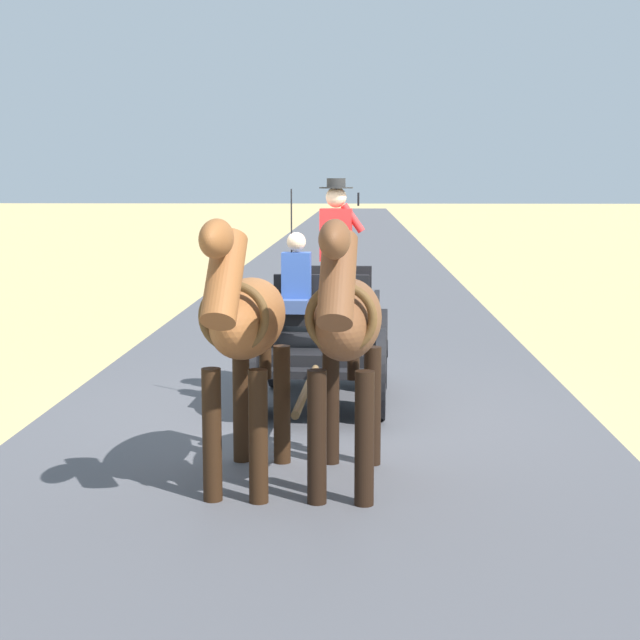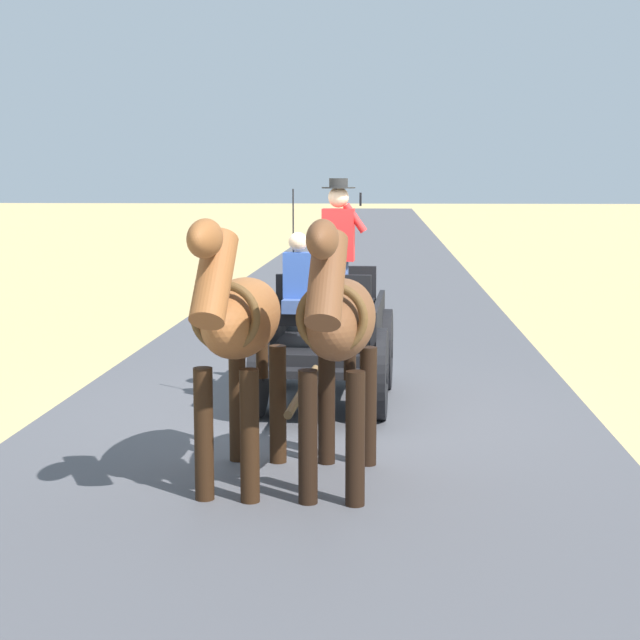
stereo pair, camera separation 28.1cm
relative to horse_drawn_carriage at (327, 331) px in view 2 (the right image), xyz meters
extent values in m
plane|color=tan|center=(0.05, 0.37, -0.82)|extent=(200.00, 200.00, 0.00)
cube|color=#4C4C51|center=(0.05, 0.37, -0.81)|extent=(5.87, 160.00, 0.01)
cube|color=black|center=(0.00, -0.08, -0.16)|extent=(1.28, 2.24, 0.12)
cube|color=black|center=(-0.57, -0.06, 0.12)|extent=(0.14, 2.09, 0.44)
cube|color=black|center=(0.57, -0.11, 0.12)|extent=(0.14, 2.09, 0.44)
cube|color=black|center=(0.05, 1.14, -0.26)|extent=(1.09, 0.28, 0.08)
cube|color=black|center=(-0.05, -1.28, -0.34)|extent=(0.73, 0.23, 0.06)
cube|color=black|center=(0.02, 0.52, 0.22)|extent=(1.03, 0.40, 0.14)
cube|color=black|center=(0.02, 0.34, 0.44)|extent=(1.02, 0.12, 0.44)
cube|color=black|center=(-0.02, -0.58, 0.22)|extent=(1.03, 0.40, 0.14)
cube|color=black|center=(-0.03, -0.76, 0.44)|extent=(1.02, 0.12, 0.44)
cylinder|color=black|center=(-0.62, 0.71, -0.34)|extent=(0.14, 0.96, 0.96)
cylinder|color=black|center=(-0.62, 0.71, -0.34)|extent=(0.13, 0.22, 0.21)
cylinder|color=black|center=(0.68, 0.66, -0.34)|extent=(0.14, 0.96, 0.96)
cylinder|color=black|center=(0.68, 0.66, -0.34)|extent=(0.13, 0.22, 0.21)
cylinder|color=black|center=(-0.68, -0.83, -0.34)|extent=(0.14, 0.96, 0.96)
cylinder|color=black|center=(-0.68, -0.83, -0.34)|extent=(0.13, 0.22, 0.21)
cylinder|color=black|center=(0.62, -0.88, -0.34)|extent=(0.14, 0.96, 0.96)
cylinder|color=black|center=(0.62, -0.88, -0.34)|extent=(0.13, 0.22, 0.21)
cylinder|color=brown|center=(0.08, 2.11, -0.21)|extent=(0.15, 2.00, 0.07)
cylinder|color=black|center=(0.32, 0.51, 0.92)|extent=(0.02, 0.02, 1.30)
cylinder|color=#384C7F|center=(-0.14, 0.25, 0.35)|extent=(0.22, 0.22, 0.90)
cube|color=red|center=(-0.14, 0.25, 1.08)|extent=(0.35, 0.23, 0.56)
sphere|color=beige|center=(-0.14, 0.25, 1.48)|extent=(0.22, 0.22, 0.22)
cylinder|color=black|center=(-0.14, 0.25, 1.58)|extent=(0.36, 0.36, 0.01)
cylinder|color=black|center=(-0.14, 0.25, 1.63)|extent=(0.20, 0.20, 0.10)
cylinder|color=red|center=(-0.32, 0.30, 1.26)|extent=(0.26, 0.09, 0.32)
cube|color=black|center=(-0.38, 0.32, 1.46)|extent=(0.02, 0.07, 0.14)
cube|color=#384C7F|center=(0.28, 0.63, 0.36)|extent=(0.29, 0.33, 0.14)
cube|color=#2D4C99|center=(0.27, 0.51, 0.67)|extent=(0.31, 0.21, 0.48)
sphere|color=beige|center=(0.27, 0.51, 1.02)|extent=(0.20, 0.20, 0.20)
ellipsoid|color=brown|center=(-0.29, 2.93, 0.55)|extent=(0.67, 1.60, 0.64)
cylinder|color=black|center=(-0.43, 3.49, -0.29)|extent=(0.15, 0.15, 1.05)
cylinder|color=black|center=(-0.07, 3.46, -0.29)|extent=(0.15, 0.15, 1.05)
cylinder|color=black|center=(-0.51, 2.40, -0.29)|extent=(0.15, 0.15, 1.05)
cylinder|color=black|center=(-0.14, 2.37, -0.29)|extent=(0.15, 0.15, 1.05)
cylinder|color=brown|center=(-0.23, 3.77, 0.95)|extent=(0.30, 0.66, 0.73)
ellipsoid|color=brown|center=(-0.21, 3.99, 1.26)|extent=(0.26, 0.55, 0.28)
cube|color=black|center=(-0.23, 3.75, 0.99)|extent=(0.09, 0.51, 0.56)
cylinder|color=black|center=(-0.34, 2.19, 0.25)|extent=(0.11, 0.11, 0.70)
torus|color=brown|center=(-0.25, 3.47, 0.63)|extent=(0.55, 0.11, 0.55)
ellipsoid|color=brown|center=(0.51, 2.90, 0.55)|extent=(0.70, 1.60, 0.64)
cylinder|color=black|center=(0.38, 3.46, -0.29)|extent=(0.15, 0.15, 1.05)
cylinder|color=black|center=(0.74, 3.43, -0.29)|extent=(0.15, 0.15, 1.05)
cylinder|color=black|center=(0.28, 2.37, -0.29)|extent=(0.15, 0.15, 1.05)
cylinder|color=black|center=(0.65, 2.34, -0.29)|extent=(0.15, 0.15, 1.05)
cylinder|color=brown|center=(0.59, 3.74, 0.95)|extent=(0.32, 0.67, 0.73)
ellipsoid|color=brown|center=(0.61, 3.96, 1.26)|extent=(0.27, 0.56, 0.28)
cube|color=black|center=(0.59, 3.72, 0.99)|extent=(0.10, 0.51, 0.56)
cylinder|color=black|center=(0.45, 2.16, 0.25)|extent=(0.11, 0.11, 0.70)
torus|color=brown|center=(0.56, 3.44, 0.63)|extent=(0.55, 0.12, 0.55)
camera|label=1|loc=(-0.38, 10.72, 1.65)|focal=54.82mm
camera|label=2|loc=(-0.66, 10.70, 1.65)|focal=54.82mm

